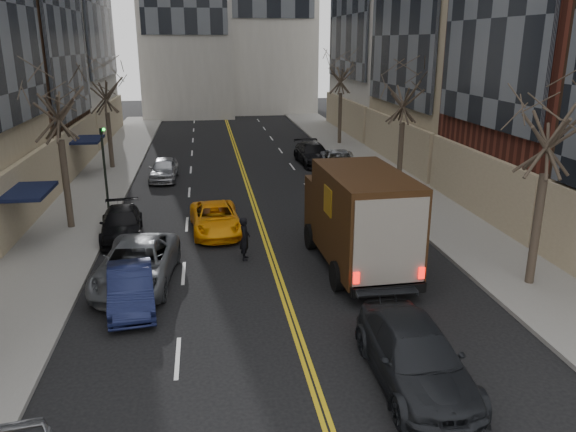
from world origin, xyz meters
The scene contains 19 objects.
sidewalk_left centered at (-9.00, 27.00, 0.07)m, with size 4.00×66.00×0.15m, color slate.
sidewalk_right centered at (9.00, 27.00, 0.07)m, with size 4.00×66.00×0.15m, color slate.
tree_lf_mid centered at (-8.80, 20.00, 6.60)m, with size 3.20×3.20×8.91m.
tree_lf_far centered at (-8.80, 33.00, 6.02)m, with size 3.20×3.20×8.12m.
tree_rt_near centered at (8.80, 11.00, 6.45)m, with size 3.20×3.20×8.71m.
tree_rt_mid centered at (8.80, 25.00, 6.17)m, with size 3.20×3.20×8.32m.
tree_rt_far centered at (8.80, 40.00, 6.74)m, with size 3.20×3.20×9.11m.
traffic_signal centered at (-7.39, 22.00, 2.82)m, with size 0.29×0.26×4.70m.
ups_truck centered at (3.14, 13.61, 1.97)m, with size 3.13×7.23×3.91m.
observer_sedan centered at (2.55, 5.91, 0.77)m, with size 2.21×5.30×1.53m.
taxi centered at (-2.14, 18.65, 0.65)m, with size 2.15×4.65×1.29m, color #FC9F0A.
pedestrian centered at (-1.08, 15.08, 0.88)m, with size 0.64×0.42×1.76m, color black.
parked_lf_b centered at (-5.10, 11.45, 0.67)m, with size 1.42×4.08×1.35m, color #12183A.
parked_lf_c centered at (-5.10, 13.29, 0.76)m, with size 2.53×5.48×1.52m, color #55585E.
parked_lf_d centered at (-6.30, 18.53, 0.64)m, with size 1.80×4.42×1.28m, color black.
parked_lf_e centered at (-5.10, 29.34, 0.70)m, with size 1.65×4.11×1.40m, color #A9ABB1.
parked_rt_a centered at (5.10, 22.11, 0.78)m, with size 1.65×4.72×1.56m, color #52535A.
parked_rt_b centered at (6.30, 29.82, 0.71)m, with size 2.35×5.10×1.42m, color #B5B9BE.
parked_rt_c centered at (5.10, 32.65, 0.73)m, with size 2.05×5.05×1.47m, color black.
Camera 1 is at (-2.50, -5.99, 8.42)m, focal length 35.00 mm.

